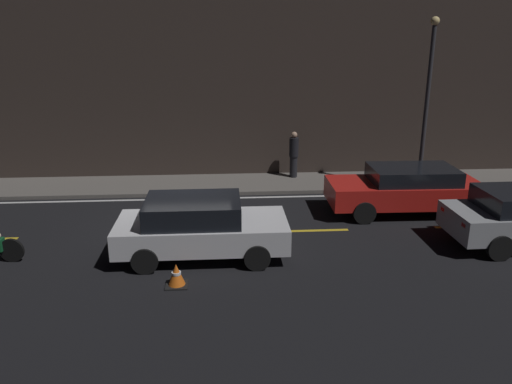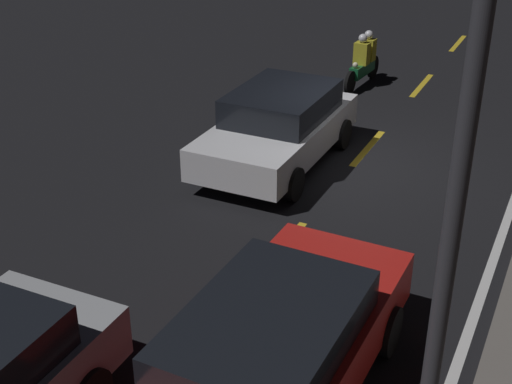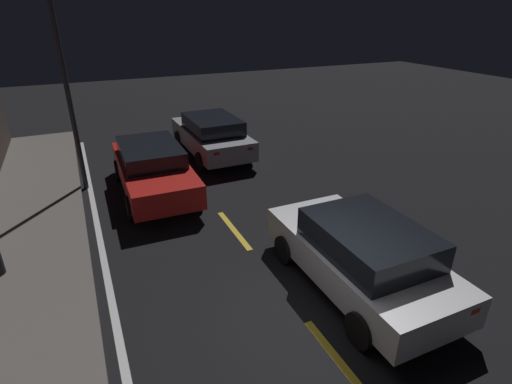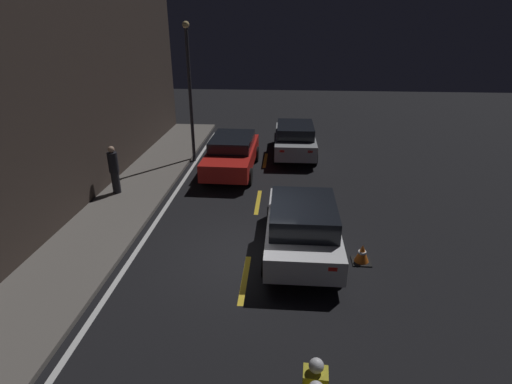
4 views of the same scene
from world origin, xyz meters
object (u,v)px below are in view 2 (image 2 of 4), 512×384
Objects in this scene: sedan_white at (278,126)px; motorcycle at (364,61)px; taxi_red at (274,351)px; traffic_cone_near at (220,130)px; street_lamp at (449,248)px.

motorcycle is (-5.32, -0.01, -0.13)m from sedan_white.
motorcycle is at bearing 14.31° from taxi_red.
traffic_cone_near is (4.86, -1.53, -0.40)m from motorcycle.
traffic_cone_near is 10.29m from street_lamp.
motorcycle is at bearing 162.54° from traffic_cone_near.
motorcycle is 13.65m from street_lamp.
traffic_cone_near is at bearing -141.78° from street_lamp.
sedan_white is 5.32m from motorcycle.
street_lamp reaches higher than taxi_red.
traffic_cone_near is 0.09× the size of street_lamp.
street_lamp reaches higher than sedan_white.
traffic_cone_near is (-0.46, -1.54, -0.53)m from sedan_white.
street_lamp reaches higher than motorcycle.
motorcycle is 4.19× the size of traffic_cone_near.
taxi_red is at bearing 32.74° from traffic_cone_near.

